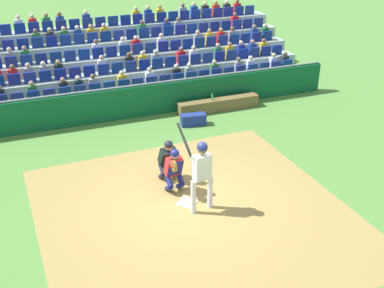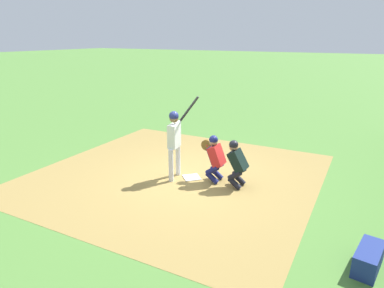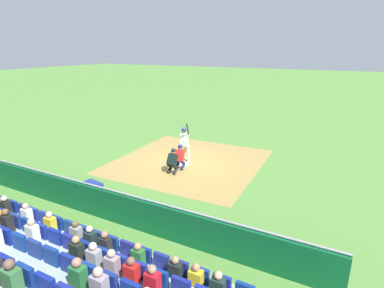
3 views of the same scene
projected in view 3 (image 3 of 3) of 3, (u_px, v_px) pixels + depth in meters
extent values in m
plane|color=#518337|center=(184.00, 164.00, 16.07)|extent=(160.00, 160.00, 0.00)
cube|color=olive|center=(189.00, 161.00, 16.49)|extent=(7.61, 7.78, 0.01)
cube|color=white|center=(184.00, 164.00, 16.06)|extent=(0.62, 0.62, 0.02)
cylinder|color=silver|center=(180.00, 153.00, 16.45)|extent=(0.15, 0.15, 0.90)
cylinder|color=silver|center=(188.00, 154.00, 16.30)|extent=(0.15, 0.15, 0.90)
cube|color=silver|center=(184.00, 140.00, 16.15)|extent=(0.45, 0.28, 0.64)
sphere|color=brown|center=(184.00, 131.00, 16.01)|extent=(0.23, 0.23, 0.23)
sphere|color=navy|center=(184.00, 130.00, 15.99)|extent=(0.26, 0.26, 0.26)
cylinder|color=silver|center=(185.00, 134.00, 16.02)|extent=(0.46, 0.10, 0.14)
cylinder|color=silver|center=(188.00, 135.00, 15.96)|extent=(0.17, 0.13, 0.13)
cylinder|color=black|center=(188.00, 129.00, 15.58)|extent=(0.23, 0.55, 0.73)
sphere|color=black|center=(189.00, 134.00, 15.92)|extent=(0.06, 0.06, 0.06)
cylinder|color=navy|center=(177.00, 166.00, 15.49)|extent=(0.16, 0.39, 0.34)
cylinder|color=navy|center=(177.00, 162.00, 15.43)|extent=(0.16, 0.39, 0.33)
cylinder|color=navy|center=(183.00, 167.00, 15.36)|extent=(0.16, 0.39, 0.34)
cylinder|color=navy|center=(183.00, 162.00, 15.29)|extent=(0.16, 0.39, 0.33)
cube|color=red|center=(179.00, 155.00, 15.21)|extent=(0.44, 0.44, 0.60)
cube|color=navy|center=(181.00, 155.00, 15.31)|extent=(0.39, 0.23, 0.45)
sphere|color=tan|center=(180.00, 148.00, 15.19)|extent=(0.22, 0.22, 0.22)
cube|color=black|center=(180.00, 148.00, 15.19)|extent=(0.20, 0.12, 0.20)
sphere|color=navy|center=(180.00, 147.00, 15.17)|extent=(0.24, 0.24, 0.24)
cylinder|color=brown|center=(185.00, 150.00, 15.40)|extent=(0.08, 0.30, 0.30)
cylinder|color=red|center=(184.00, 152.00, 15.25)|extent=(0.17, 0.40, 0.22)
cylinder|color=black|center=(170.00, 170.00, 14.95)|extent=(0.15, 0.39, 0.34)
cylinder|color=black|center=(170.00, 166.00, 14.89)|extent=(0.15, 0.38, 0.33)
cylinder|color=black|center=(175.00, 171.00, 14.82)|extent=(0.15, 0.39, 0.34)
cylinder|color=black|center=(175.00, 167.00, 14.75)|extent=(0.15, 0.38, 0.33)
cube|color=black|center=(172.00, 160.00, 14.70)|extent=(0.43, 0.49, 0.60)
cube|color=black|center=(173.00, 159.00, 14.80)|extent=(0.39, 0.28, 0.43)
sphere|color=#AB7856|center=(173.00, 152.00, 14.72)|extent=(0.22, 0.22, 0.22)
cube|color=black|center=(173.00, 152.00, 14.72)|extent=(0.20, 0.14, 0.19)
sphere|color=black|center=(173.00, 151.00, 14.70)|extent=(0.24, 0.24, 0.24)
cube|color=#0D542C|center=(103.00, 203.00, 10.90)|extent=(15.74, 0.24, 1.12)
cylinder|color=gray|center=(101.00, 188.00, 10.72)|extent=(15.74, 0.07, 0.07)
cube|color=brown|center=(55.00, 187.00, 12.92)|extent=(3.09, 0.40, 0.44)
cylinder|color=green|center=(58.00, 181.00, 12.70)|extent=(0.07, 0.07, 0.22)
cube|color=navy|center=(94.00, 186.00, 13.07)|extent=(0.90, 0.48, 0.39)
cube|color=#94A59C|center=(61.00, 239.00, 9.46)|extent=(16.47, 0.93, 0.41)
cube|color=navy|center=(3.00, 203.00, 10.81)|extent=(0.44, 0.10, 0.42)
cube|color=navy|center=(13.00, 206.00, 10.56)|extent=(0.44, 0.10, 0.42)
cube|color=black|center=(6.00, 208.00, 10.35)|extent=(0.32, 0.22, 0.52)
sphere|color=beige|center=(4.00, 198.00, 10.24)|extent=(0.19, 0.19, 0.19)
cube|color=navy|center=(23.00, 210.00, 10.32)|extent=(0.44, 0.10, 0.42)
cube|color=navy|center=(34.00, 214.00, 10.07)|extent=(0.44, 0.10, 0.42)
cube|color=silver|center=(27.00, 216.00, 9.85)|extent=(0.32, 0.22, 0.52)
sphere|color=tan|center=(25.00, 206.00, 9.74)|extent=(0.19, 0.19, 0.19)
cube|color=navy|center=(45.00, 218.00, 9.82)|extent=(0.44, 0.10, 0.42)
cube|color=navy|center=(57.00, 223.00, 9.58)|extent=(0.44, 0.10, 0.42)
cube|color=gold|center=(51.00, 225.00, 9.36)|extent=(0.32, 0.22, 0.52)
sphere|color=beige|center=(49.00, 215.00, 9.25)|extent=(0.19, 0.19, 0.19)
cube|color=navy|center=(70.00, 227.00, 9.33)|extent=(0.44, 0.10, 0.42)
cube|color=navy|center=(83.00, 232.00, 9.08)|extent=(0.44, 0.10, 0.42)
cube|color=gray|center=(77.00, 235.00, 8.87)|extent=(0.32, 0.22, 0.52)
sphere|color=brown|center=(75.00, 224.00, 8.76)|extent=(0.19, 0.19, 0.19)
cube|color=navy|center=(97.00, 237.00, 8.83)|extent=(0.44, 0.10, 0.42)
cube|color=#1E2C2E|center=(91.00, 240.00, 8.62)|extent=(0.32, 0.22, 0.52)
sphere|color=beige|center=(89.00, 229.00, 8.51)|extent=(0.19, 0.19, 0.19)
cube|color=navy|center=(112.00, 243.00, 8.59)|extent=(0.44, 0.10, 0.42)
cube|color=black|center=(106.00, 246.00, 8.37)|extent=(0.32, 0.22, 0.52)
sphere|color=#AD7054|center=(104.00, 234.00, 8.26)|extent=(0.19, 0.19, 0.19)
cube|color=navy|center=(127.00, 249.00, 8.34)|extent=(0.44, 0.10, 0.42)
cube|color=navy|center=(144.00, 255.00, 8.09)|extent=(0.44, 0.10, 0.42)
cube|color=#296D2F|center=(138.00, 258.00, 7.88)|extent=(0.32, 0.22, 0.52)
sphere|color=tan|center=(138.00, 246.00, 7.77)|extent=(0.19, 0.19, 0.19)
cube|color=navy|center=(162.00, 261.00, 7.85)|extent=(0.44, 0.10, 0.42)
cube|color=navy|center=(180.00, 268.00, 7.60)|extent=(0.44, 0.10, 0.42)
cube|color=black|center=(175.00, 272.00, 7.38)|extent=(0.32, 0.22, 0.52)
sphere|color=tan|center=(175.00, 260.00, 7.28)|extent=(0.19, 0.19, 0.19)
cube|color=navy|center=(200.00, 275.00, 7.35)|extent=(0.44, 0.10, 0.42)
cube|color=gold|center=(196.00, 280.00, 7.14)|extent=(0.32, 0.22, 0.52)
sphere|color=#B27759|center=(196.00, 267.00, 7.03)|extent=(0.19, 0.19, 0.19)
cube|color=navy|center=(222.00, 283.00, 7.11)|extent=(0.44, 0.10, 0.42)
cube|color=#1D302C|center=(218.00, 288.00, 6.89)|extent=(0.32, 0.22, 0.52)
sphere|color=tan|center=(218.00, 275.00, 6.78)|extent=(0.19, 0.19, 0.19)
cube|color=#94A59C|center=(33.00, 250.00, 8.62)|extent=(16.47, 0.93, 0.82)
cube|color=navy|center=(4.00, 216.00, 9.16)|extent=(0.44, 0.10, 0.42)
cube|color=navy|center=(16.00, 221.00, 8.92)|extent=(0.44, 0.10, 0.42)
cube|color=black|center=(7.00, 223.00, 8.70)|extent=(0.32, 0.22, 0.52)
sphere|color=brown|center=(5.00, 212.00, 8.59)|extent=(0.19, 0.19, 0.19)
cube|color=navy|center=(28.00, 226.00, 8.67)|extent=(0.44, 0.10, 0.42)
cube|color=navy|center=(41.00, 231.00, 8.42)|extent=(0.44, 0.10, 0.42)
cube|color=silver|center=(33.00, 234.00, 8.21)|extent=(0.32, 0.22, 0.52)
sphere|color=#D0A888|center=(31.00, 222.00, 8.10)|extent=(0.19, 0.19, 0.19)
cube|color=navy|center=(55.00, 236.00, 8.18)|extent=(0.44, 0.10, 0.42)
cube|color=navy|center=(69.00, 242.00, 7.93)|extent=(0.44, 0.10, 0.42)
cube|color=navy|center=(85.00, 249.00, 7.68)|extent=(0.44, 0.10, 0.42)
cube|color=black|center=(77.00, 252.00, 7.47)|extent=(0.32, 0.22, 0.52)
sphere|color=#AB8250|center=(76.00, 240.00, 7.36)|extent=(0.19, 0.19, 0.19)
cube|color=navy|center=(102.00, 255.00, 7.44)|extent=(0.44, 0.10, 0.42)
cube|color=gray|center=(94.00, 259.00, 7.22)|extent=(0.32, 0.22, 0.52)
sphere|color=beige|center=(93.00, 246.00, 7.11)|extent=(0.19, 0.19, 0.19)
cube|color=navy|center=(119.00, 262.00, 7.19)|extent=(0.44, 0.10, 0.42)
cube|color=gray|center=(112.00, 267.00, 6.97)|extent=(0.32, 0.22, 0.52)
sphere|color=#D7B08B|center=(111.00, 253.00, 6.86)|extent=(0.19, 0.19, 0.19)
cube|color=navy|center=(139.00, 270.00, 6.94)|extent=(0.44, 0.10, 0.42)
cube|color=red|center=(132.00, 275.00, 6.73)|extent=(0.32, 0.22, 0.52)
sphere|color=brown|center=(131.00, 261.00, 6.62)|extent=(0.19, 0.19, 0.19)
cube|color=navy|center=(159.00, 278.00, 6.70)|extent=(0.44, 0.10, 0.42)
cube|color=red|center=(153.00, 283.00, 6.48)|extent=(0.32, 0.22, 0.52)
sphere|color=#A67658|center=(152.00, 269.00, 6.37)|extent=(0.19, 0.19, 0.19)
cube|color=navy|center=(181.00, 287.00, 6.45)|extent=(0.44, 0.10, 0.42)
cube|color=navy|center=(5.00, 235.00, 7.52)|extent=(0.44, 0.10, 0.42)
cube|color=navy|center=(19.00, 242.00, 7.27)|extent=(0.44, 0.10, 0.42)
cube|color=navy|center=(35.00, 249.00, 7.02)|extent=(0.44, 0.10, 0.42)
cube|color=navy|center=(51.00, 256.00, 6.78)|extent=(0.44, 0.10, 0.42)
cube|color=navy|center=(69.00, 264.00, 6.53)|extent=(0.44, 0.10, 0.42)
cube|color=navy|center=(88.00, 272.00, 6.28)|extent=(0.44, 0.10, 0.42)
cube|color=#246835|center=(79.00, 278.00, 6.07)|extent=(0.32, 0.22, 0.52)
sphere|color=#A87058|center=(77.00, 262.00, 5.96)|extent=(0.19, 0.19, 0.19)
cube|color=navy|center=(109.00, 282.00, 6.04)|extent=(0.44, 0.10, 0.42)
cube|color=gray|center=(100.00, 287.00, 5.82)|extent=(0.32, 0.22, 0.52)
sphere|color=#D8A68E|center=(98.00, 272.00, 5.71)|extent=(0.19, 0.19, 0.19)
cube|color=navy|center=(7.00, 266.00, 5.87)|extent=(0.44, 0.10, 0.42)
cube|color=navy|center=(26.00, 275.00, 5.63)|extent=(0.44, 0.10, 0.42)
cube|color=#376F3A|center=(13.00, 281.00, 5.41)|extent=(0.32, 0.22, 0.52)
sphere|color=brown|center=(9.00, 264.00, 5.30)|extent=(0.19, 0.19, 0.19)
cube|color=navy|center=(46.00, 286.00, 5.38)|extent=(0.44, 0.10, 0.42)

